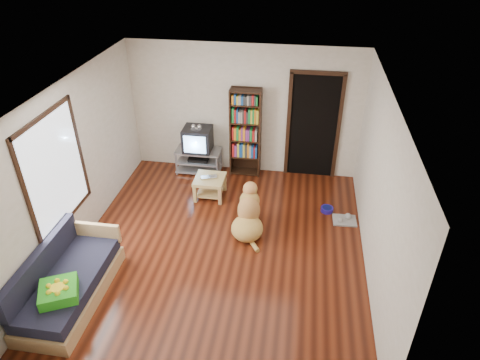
# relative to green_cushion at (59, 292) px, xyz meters

# --- Properties ---
(ground) EXTENTS (5.00, 5.00, 0.00)m
(ground) POSITION_rel_green_cushion_xyz_m (1.75, 1.74, -0.50)
(ground) COLOR #5C220F
(ground) RESTS_ON ground
(ceiling) EXTENTS (5.00, 5.00, 0.00)m
(ceiling) POSITION_rel_green_cushion_xyz_m (1.75, 1.74, 2.10)
(ceiling) COLOR white
(ceiling) RESTS_ON ground
(wall_back) EXTENTS (4.50, 0.00, 4.50)m
(wall_back) POSITION_rel_green_cushion_xyz_m (1.75, 4.24, 0.80)
(wall_back) COLOR silver
(wall_back) RESTS_ON ground
(wall_front) EXTENTS (4.50, 0.00, 4.50)m
(wall_front) POSITION_rel_green_cushion_xyz_m (1.75, -0.76, 0.80)
(wall_front) COLOR silver
(wall_front) RESTS_ON ground
(wall_left) EXTENTS (0.00, 5.00, 5.00)m
(wall_left) POSITION_rel_green_cushion_xyz_m (-0.50, 1.74, 0.80)
(wall_left) COLOR silver
(wall_left) RESTS_ON ground
(wall_right) EXTENTS (0.00, 5.00, 5.00)m
(wall_right) POSITION_rel_green_cushion_xyz_m (4.00, 1.74, 0.80)
(wall_right) COLOR silver
(wall_right) RESTS_ON ground
(green_cushion) EXTENTS (0.61, 0.61, 0.15)m
(green_cushion) POSITION_rel_green_cushion_xyz_m (0.00, 0.00, 0.00)
(green_cushion) COLOR green
(green_cushion) RESTS_ON sofa
(laptop) EXTENTS (0.35, 0.28, 0.02)m
(laptop) POSITION_rel_green_cushion_xyz_m (1.27, 3.09, -0.08)
(laptop) COLOR silver
(laptop) RESTS_ON coffee_table
(dog_bowl) EXTENTS (0.22, 0.22, 0.08)m
(dog_bowl) POSITION_rel_green_cushion_xyz_m (3.45, 2.96, -0.46)
(dog_bowl) COLOR #231699
(dog_bowl) RESTS_ON ground
(grey_rag) EXTENTS (0.41, 0.34, 0.03)m
(grey_rag) POSITION_rel_green_cushion_xyz_m (3.75, 2.71, -0.48)
(grey_rag) COLOR #959595
(grey_rag) RESTS_ON ground
(window) EXTENTS (0.03, 1.46, 1.70)m
(window) POSITION_rel_green_cushion_xyz_m (-0.48, 1.24, 1.00)
(window) COLOR white
(window) RESTS_ON wall_left
(doorway) EXTENTS (1.03, 0.05, 2.19)m
(doorway) POSITION_rel_green_cushion_xyz_m (3.10, 4.22, 0.62)
(doorway) COLOR black
(doorway) RESTS_ON wall_back
(tv_stand) EXTENTS (0.90, 0.45, 0.50)m
(tv_stand) POSITION_rel_green_cushion_xyz_m (0.85, 3.99, -0.23)
(tv_stand) COLOR #99999E
(tv_stand) RESTS_ON ground
(crt_tv) EXTENTS (0.55, 0.52, 0.58)m
(crt_tv) POSITION_rel_green_cushion_xyz_m (0.85, 4.01, 0.25)
(crt_tv) COLOR black
(crt_tv) RESTS_ON tv_stand
(bookshelf) EXTENTS (0.60, 0.30, 1.80)m
(bookshelf) POSITION_rel_green_cushion_xyz_m (1.80, 4.09, 0.50)
(bookshelf) COLOR black
(bookshelf) RESTS_ON ground
(sofa) EXTENTS (0.80, 1.80, 0.80)m
(sofa) POSITION_rel_green_cushion_xyz_m (-0.12, 0.36, -0.24)
(sofa) COLOR tan
(sofa) RESTS_ON ground
(coffee_table) EXTENTS (0.55, 0.55, 0.40)m
(coffee_table) POSITION_rel_green_cushion_xyz_m (1.27, 3.12, -0.22)
(coffee_table) COLOR #D8B96E
(coffee_table) RESTS_ON ground
(dog) EXTENTS (0.54, 1.02, 0.85)m
(dog) POSITION_rel_green_cushion_xyz_m (2.12, 2.20, -0.19)
(dog) COLOR tan
(dog) RESTS_ON ground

